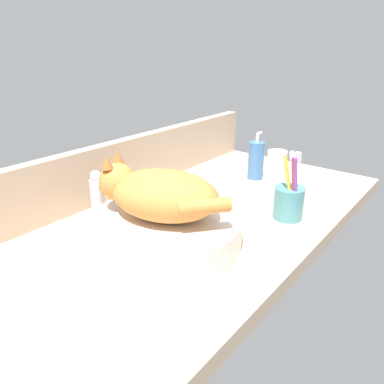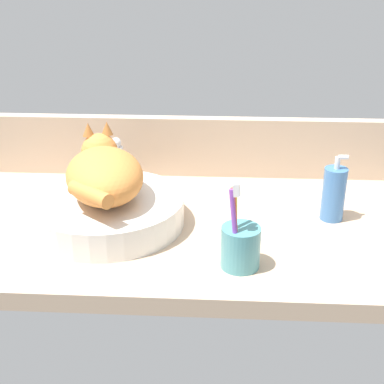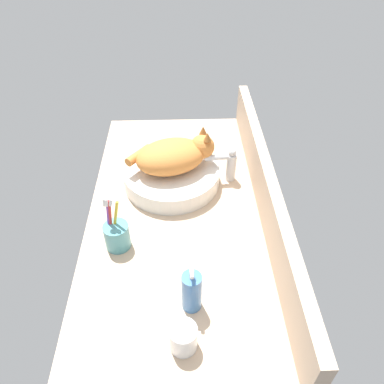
{
  "view_description": "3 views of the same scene",
  "coord_description": "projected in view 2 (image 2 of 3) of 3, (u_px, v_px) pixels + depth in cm",
  "views": [
    {
      "loc": [
        -72.32,
        -54.82,
        43.94
      ],
      "look_at": [
        -2.52,
        0.21,
        7.83
      ],
      "focal_mm": 35.0,
      "sensor_mm": 36.0,
      "label": 1
    },
    {
      "loc": [
        9.76,
        -110.84,
        57.08
      ],
      "look_at": [
        3.53,
        -1.23,
        7.97
      ],
      "focal_mm": 50.0,
      "sensor_mm": 36.0,
      "label": 2
    },
    {
      "loc": [
        91.65,
        1.24,
        90.39
      ],
      "look_at": [
        1.87,
        4.37,
        10.75
      ],
      "focal_mm": 35.0,
      "sensor_mm": 36.0,
      "label": 3
    }
  ],
  "objects": [
    {
      "name": "cat",
      "position": [
        104.0,
        172.0,
        1.2
      ],
      "size": [
        23.6,
        31.71,
        14.0
      ],
      "color": "orange",
      "rests_on": "sink_basin"
    },
    {
      "name": "faucet",
      "position": [
        117.0,
        162.0,
        1.4
      ],
      "size": [
        3.63,
        11.85,
        13.6
      ],
      "color": "silver",
      "rests_on": "ground_plane"
    },
    {
      "name": "sink_basin",
      "position": [
        107.0,
        211.0,
        1.22
      ],
      "size": [
        35.15,
        35.15,
        6.56
      ],
      "primitive_type": "cylinder",
      "color": "silver",
      "rests_on": "ground_plane"
    },
    {
      "name": "ground_plane",
      "position": [
        177.0,
        228.0,
        1.26
      ],
      "size": [
        122.78,
        61.69,
        4.0
      ],
      "primitive_type": "cube",
      "color": "tan"
    },
    {
      "name": "backsplash_panel",
      "position": [
        185.0,
        146.0,
        1.48
      ],
      "size": [
        122.78,
        3.6,
        16.46
      ],
      "primitive_type": "cube",
      "color": "tan",
      "rests_on": "ground_plane"
    },
    {
      "name": "toothbrush_cup",
      "position": [
        240.0,
        245.0,
        1.05
      ],
      "size": [
        7.8,
        7.8,
        18.68
      ],
      "color": "teal",
      "rests_on": "ground_plane"
    },
    {
      "name": "water_glass",
      "position": [
        384.0,
        212.0,
        1.22
      ],
      "size": [
        7.03,
        7.03,
        7.56
      ],
      "color": "white",
      "rests_on": "ground_plane"
    },
    {
      "name": "soap_dispenser",
      "position": [
        334.0,
        194.0,
        1.23
      ],
      "size": [
        5.31,
        5.31,
        15.96
      ],
      "color": "#3F72B2",
      "rests_on": "ground_plane"
    }
  ]
}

